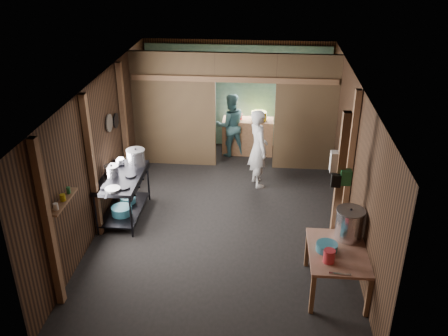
# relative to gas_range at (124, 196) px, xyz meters

# --- Properties ---
(floor) EXTENTS (4.50, 7.00, 0.00)m
(floor) POSITION_rel_gas_range_xyz_m (1.88, 0.21, -0.43)
(floor) COLOR black
(floor) RESTS_ON ground
(ceiling) EXTENTS (4.50, 7.00, 0.00)m
(ceiling) POSITION_rel_gas_range_xyz_m (1.88, 0.21, 2.17)
(ceiling) COLOR black
(ceiling) RESTS_ON ground
(wall_back) EXTENTS (4.50, 0.00, 2.60)m
(wall_back) POSITION_rel_gas_range_xyz_m (1.88, 3.71, 0.87)
(wall_back) COLOR #4E321E
(wall_back) RESTS_ON ground
(wall_front) EXTENTS (4.50, 0.00, 2.60)m
(wall_front) POSITION_rel_gas_range_xyz_m (1.88, -3.29, 0.87)
(wall_front) COLOR #4E321E
(wall_front) RESTS_ON ground
(wall_left) EXTENTS (0.00, 7.00, 2.60)m
(wall_left) POSITION_rel_gas_range_xyz_m (-0.37, 0.21, 0.87)
(wall_left) COLOR #4E321E
(wall_left) RESTS_ON ground
(wall_right) EXTENTS (0.00, 7.00, 2.60)m
(wall_right) POSITION_rel_gas_range_xyz_m (4.13, 0.21, 0.87)
(wall_right) COLOR #4E321E
(wall_right) RESTS_ON ground
(partition_left) EXTENTS (1.85, 0.10, 2.60)m
(partition_left) POSITION_rel_gas_range_xyz_m (0.55, 2.41, 0.87)
(partition_left) COLOR brown
(partition_left) RESTS_ON floor
(partition_right) EXTENTS (1.35, 0.10, 2.60)m
(partition_right) POSITION_rel_gas_range_xyz_m (3.46, 2.41, 0.87)
(partition_right) COLOR brown
(partition_right) RESTS_ON floor
(partition_header) EXTENTS (1.30, 0.10, 0.60)m
(partition_header) POSITION_rel_gas_range_xyz_m (2.13, 2.41, 1.87)
(partition_header) COLOR brown
(partition_header) RESTS_ON wall_back
(turquoise_panel) EXTENTS (4.40, 0.06, 2.50)m
(turquoise_panel) POSITION_rel_gas_range_xyz_m (1.88, 3.65, 0.82)
(turquoise_panel) COLOR #6EA6A1
(turquoise_panel) RESTS_ON wall_back
(back_counter) EXTENTS (1.20, 0.50, 0.85)m
(back_counter) POSITION_rel_gas_range_xyz_m (2.18, 3.16, -0.00)
(back_counter) COLOR #926546
(back_counter) RESTS_ON floor
(wall_clock) EXTENTS (0.20, 0.03, 0.20)m
(wall_clock) POSITION_rel_gas_range_xyz_m (2.13, 3.61, 1.47)
(wall_clock) COLOR white
(wall_clock) RESTS_ON wall_back
(post_left_a) EXTENTS (0.10, 0.12, 2.60)m
(post_left_a) POSITION_rel_gas_range_xyz_m (-0.30, -2.39, 0.87)
(post_left_a) COLOR #926546
(post_left_a) RESTS_ON floor
(post_left_b) EXTENTS (0.10, 0.12, 2.60)m
(post_left_b) POSITION_rel_gas_range_xyz_m (-0.30, -0.59, 0.87)
(post_left_b) COLOR #926546
(post_left_b) RESTS_ON floor
(post_left_c) EXTENTS (0.10, 0.12, 2.60)m
(post_left_c) POSITION_rel_gas_range_xyz_m (-0.30, 1.41, 0.87)
(post_left_c) COLOR #926546
(post_left_c) RESTS_ON floor
(post_right) EXTENTS (0.10, 0.12, 2.60)m
(post_right) POSITION_rel_gas_range_xyz_m (4.06, 0.01, 0.87)
(post_right) COLOR #926546
(post_right) RESTS_ON floor
(post_free) EXTENTS (0.12, 0.12, 2.60)m
(post_free) POSITION_rel_gas_range_xyz_m (3.73, -1.09, 0.87)
(post_free) COLOR #926546
(post_free) RESTS_ON floor
(cross_beam) EXTENTS (4.40, 0.12, 0.12)m
(cross_beam) POSITION_rel_gas_range_xyz_m (1.88, 2.36, 1.62)
(cross_beam) COLOR #926546
(cross_beam) RESTS_ON wall_left
(pan_lid_big) EXTENTS (0.03, 0.34, 0.34)m
(pan_lid_big) POSITION_rel_gas_range_xyz_m (-0.33, 0.61, 1.22)
(pan_lid_big) COLOR gray
(pan_lid_big) RESTS_ON wall_left
(pan_lid_small) EXTENTS (0.03, 0.30, 0.30)m
(pan_lid_small) POSITION_rel_gas_range_xyz_m (-0.33, 1.01, 1.12)
(pan_lid_small) COLOR black
(pan_lid_small) RESTS_ON wall_left
(wall_shelf) EXTENTS (0.14, 0.80, 0.03)m
(wall_shelf) POSITION_rel_gas_range_xyz_m (-0.27, -1.89, 0.97)
(wall_shelf) COLOR #926546
(wall_shelf) RESTS_ON wall_left
(jar_white) EXTENTS (0.07, 0.07, 0.10)m
(jar_white) POSITION_rel_gas_range_xyz_m (-0.27, -2.14, 1.04)
(jar_white) COLOR white
(jar_white) RESTS_ON wall_shelf
(jar_yellow) EXTENTS (0.08, 0.08, 0.10)m
(jar_yellow) POSITION_rel_gas_range_xyz_m (-0.27, -1.89, 1.04)
(jar_yellow) COLOR #B7A212
(jar_yellow) RESTS_ON wall_shelf
(jar_green) EXTENTS (0.06, 0.06, 0.10)m
(jar_green) POSITION_rel_gas_range_xyz_m (-0.27, -1.67, 1.04)
(jar_green) COLOR #28773E
(jar_green) RESTS_ON wall_shelf
(bag_white) EXTENTS (0.22, 0.15, 0.32)m
(bag_white) POSITION_rel_gas_range_xyz_m (3.68, -1.01, 1.35)
(bag_white) COLOR white
(bag_white) RESTS_ON post_free
(bag_green) EXTENTS (0.16, 0.12, 0.24)m
(bag_green) POSITION_rel_gas_range_xyz_m (3.80, -1.15, 1.17)
(bag_green) COLOR #28773E
(bag_green) RESTS_ON post_free
(bag_black) EXTENTS (0.14, 0.10, 0.20)m
(bag_black) POSITION_rel_gas_range_xyz_m (3.66, -1.17, 1.12)
(bag_black) COLOR black
(bag_black) RESTS_ON post_free
(gas_range) EXTENTS (0.75, 1.46, 0.86)m
(gas_range) POSITION_rel_gas_range_xyz_m (0.00, 0.00, 0.00)
(gas_range) COLOR black
(gas_range) RESTS_ON floor
(prep_table) EXTENTS (0.85, 1.17, 0.69)m
(prep_table) POSITION_rel_gas_range_xyz_m (3.71, -1.77, -0.08)
(prep_table) COLOR tan
(prep_table) RESTS_ON floor
(stove_pot_large) EXTENTS (0.37, 0.37, 0.35)m
(stove_pot_large) POSITION_rel_gas_range_xyz_m (0.17, 0.45, 0.59)
(stove_pot_large) COLOR silver
(stove_pot_large) RESTS_ON gas_range
(stove_pot_med) EXTENTS (0.30, 0.30, 0.23)m
(stove_pot_med) POSITION_rel_gas_range_xyz_m (-0.17, -0.01, 0.52)
(stove_pot_med) COLOR silver
(stove_pot_med) RESTS_ON gas_range
(stove_saucepan) EXTENTS (0.22, 0.22, 0.11)m
(stove_saucepan) POSITION_rel_gas_range_xyz_m (-0.17, 0.50, 0.48)
(stove_saucepan) COLOR silver
(stove_saucepan) RESTS_ON gas_range
(frying_pan) EXTENTS (0.33, 0.52, 0.06)m
(frying_pan) POSITION_rel_gas_range_xyz_m (0.00, -0.55, 0.45)
(frying_pan) COLOR gray
(frying_pan) RESTS_ON gas_range
(blue_tub_front) EXTENTS (0.37, 0.37, 0.15)m
(blue_tub_front) POSITION_rel_gas_range_xyz_m (0.00, -0.20, -0.19)
(blue_tub_front) COLOR teal
(blue_tub_front) RESTS_ON gas_range
(blue_tub_back) EXTENTS (0.29, 0.29, 0.12)m
(blue_tub_back) POSITION_rel_gas_range_xyz_m (0.00, 0.23, -0.20)
(blue_tub_back) COLOR teal
(blue_tub_back) RESTS_ON gas_range
(stock_pot) EXTENTS (0.56, 0.56, 0.50)m
(stock_pot) POSITION_rel_gas_range_xyz_m (3.89, -1.40, 0.50)
(stock_pot) COLOR silver
(stock_pot) RESTS_ON prep_table
(wash_basin) EXTENTS (0.40, 0.40, 0.12)m
(wash_basin) POSITION_rel_gas_range_xyz_m (3.54, -1.76, 0.32)
(wash_basin) COLOR teal
(wash_basin) RESTS_ON prep_table
(pink_bucket) EXTENTS (0.21, 0.21, 0.20)m
(pink_bucket) POSITION_rel_gas_range_xyz_m (3.54, -2.04, 0.36)
(pink_bucket) COLOR red
(pink_bucket) RESTS_ON prep_table
(knife) EXTENTS (0.30, 0.06, 0.01)m
(knife) POSITION_rel_gas_range_xyz_m (3.67, -2.30, 0.27)
(knife) COLOR silver
(knife) RESTS_ON prep_table
(yellow_tub) EXTENTS (0.36, 0.36, 0.20)m
(yellow_tub) POSITION_rel_gas_range_xyz_m (2.43, 3.16, 0.52)
(yellow_tub) COLOR #B7A212
(yellow_tub) RESTS_ON back_counter
(red_cup) EXTENTS (0.13, 0.13, 0.15)m
(red_cup) POSITION_rel_gas_range_xyz_m (1.97, 3.16, 0.50)
(red_cup) COLOR red
(red_cup) RESTS_ON back_counter
(cook) EXTENTS (0.59, 0.71, 1.67)m
(cook) POSITION_rel_gas_range_xyz_m (2.46, 1.53, 0.40)
(cook) COLOR white
(cook) RESTS_ON floor
(worker_back) EXTENTS (0.88, 0.78, 1.51)m
(worker_back) POSITION_rel_gas_range_xyz_m (1.77, 3.01, 0.33)
(worker_back) COLOR teal
(worker_back) RESTS_ON floor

